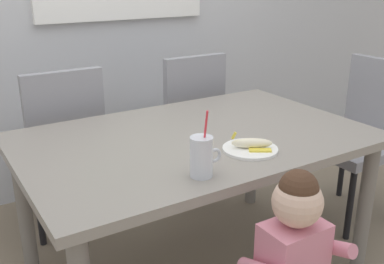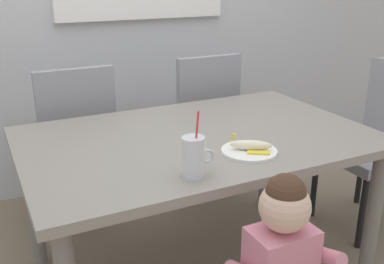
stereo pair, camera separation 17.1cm
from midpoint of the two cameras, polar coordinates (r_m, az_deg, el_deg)
The scene contains 8 objects.
dining_table at distance 2.07m, azimuth 3.15°, elevation -2.64°, with size 1.57×1.02×0.74m.
dining_chair_left at distance 2.63m, azimuth -12.82°, elevation -0.67°, with size 0.44×0.44×0.96m.
dining_chair_right at distance 2.91m, azimuth 2.73°, elevation 1.80°, with size 0.44×0.44×0.96m.
dining_chair_far at distance 2.82m, azimuth 24.31°, elevation -0.57°, with size 0.44×0.44×0.96m.
toddler_standing at distance 1.61m, azimuth 14.33°, elevation -15.49°, with size 0.33×0.24×0.84m.
milk_cup at distance 1.61m, azimuth 3.25°, elevation -3.50°, with size 0.13×0.08×0.25m.
snack_plate at distance 1.86m, azimuth 9.89°, elevation -2.46°, with size 0.23×0.23×0.01m, color white.
peeled_banana at distance 1.85m, azimuth 10.20°, elevation -1.75°, with size 0.17×0.15×0.07m.
Camera 2 is at (-0.88, -1.70, 1.43)m, focal length 42.00 mm.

